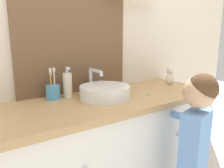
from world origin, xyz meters
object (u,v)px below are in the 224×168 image
Objects in this scene: toothbrush_holder at (53,92)px; child_figure at (194,143)px; soap_dispenser at (68,85)px; sink_basin at (105,91)px; teddy_bear at (170,76)px.

toothbrush_holder is 0.19× the size of child_figure.
toothbrush_holder is 1.01× the size of soap_dispenser.
sink_basin is 1.89× the size of toothbrush_holder.
toothbrush_holder is at bearing 151.98° from sink_basin.
child_figure reaches higher than sink_basin.
soap_dispenser is at bearing 173.09° from teddy_bear.
soap_dispenser is 0.81m from child_figure.
toothbrush_holder is 0.10m from soap_dispenser.
soap_dispenser is (-0.18, 0.14, 0.04)m from sink_basin.
toothbrush_holder reaches higher than child_figure.
sink_basin reaches higher than teddy_bear.
child_figure is 0.67m from teddy_bear.
sink_basin is 0.37× the size of child_figure.
child_figure is at bearing -52.00° from soap_dispenser.
child_figure reaches higher than teddy_bear.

